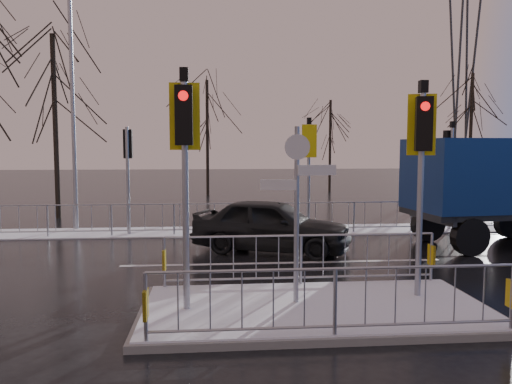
{
  "coord_description": "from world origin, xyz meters",
  "views": [
    {
      "loc": [
        -1.76,
        -8.29,
        2.85
      ],
      "look_at": [
        -0.71,
        3.58,
        1.8
      ],
      "focal_mm": 35.0,
      "sensor_mm": 36.0,
      "label": 1
    }
  ],
  "objects": [
    {
      "name": "ground",
      "position": [
        0.0,
        0.0,
        0.0
      ],
      "size": [
        120.0,
        120.0,
        0.0
      ],
      "primitive_type": "plane",
      "color": "black",
      "rests_on": "ground"
    },
    {
      "name": "snow_verge",
      "position": [
        0.0,
        8.6,
        0.02
      ],
      "size": [
        30.0,
        2.0,
        0.04
      ],
      "primitive_type": "cube",
      "color": "white",
      "rests_on": "ground"
    },
    {
      "name": "lane_markings",
      "position": [
        0.0,
        -0.33,
        0.0
      ],
      "size": [
        8.0,
        11.38,
        0.01
      ],
      "color": "silver",
      "rests_on": "ground"
    },
    {
      "name": "traffic_island",
      "position": [
        -0.01,
        0.01,
        0.39
      ],
      "size": [
        6.0,
        3.04,
        4.15
      ],
      "color": "slate",
      "rests_on": "ground"
    },
    {
      "name": "far_kerb_fixtures",
      "position": [
        0.29,
        8.09,
        1.02
      ],
      "size": [
        18.0,
        0.65,
        3.83
      ],
      "color": "#9297A0",
      "rests_on": "ground"
    },
    {
      "name": "car_far_lane",
      "position": [
        -0.14,
        5.18,
        0.74
      ],
      "size": [
        4.69,
        3.3,
        1.48
      ],
      "primitive_type": "imported",
      "rotation": [
        0.0,
        0.0,
        1.17
      ],
      "color": "black",
      "rests_on": "ground"
    },
    {
      "name": "flatbed_truck",
      "position": [
        6.0,
        5.37,
        1.66
      ],
      "size": [
        6.92,
        3.07,
        3.11
      ],
      "color": "black",
      "rests_on": "ground"
    },
    {
      "name": "tree_near_b",
      "position": [
        -8.0,
        12.5,
        5.15
      ],
      "size": [
        4.0,
        4.0,
        7.55
      ],
      "color": "black",
      "rests_on": "ground"
    },
    {
      "name": "tree_far_a",
      "position": [
        -2.0,
        22.0,
        4.82
      ],
      "size": [
        3.75,
        3.75,
        7.08
      ],
      "color": "black",
      "rests_on": "ground"
    },
    {
      "name": "tree_far_b",
      "position": [
        6.0,
        24.0,
        4.18
      ],
      "size": [
        3.25,
        3.25,
        6.14
      ],
      "color": "black",
      "rests_on": "ground"
    },
    {
      "name": "tree_far_c",
      "position": [
        14.0,
        21.0,
        5.15
      ],
      "size": [
        4.0,
        4.0,
        7.55
      ],
      "color": "black",
      "rests_on": "ground"
    },
    {
      "name": "street_lamp_left",
      "position": [
        -6.43,
        9.5,
        4.49
      ],
      "size": [
        1.25,
        0.18,
        8.2
      ],
      "color": "#9297A0",
      "rests_on": "ground"
    },
    {
      "name": "pylon_wires",
      "position": [
        16.88,
        30.0,
        11.03
      ],
      "size": [
        70.0,
        2.38,
        19.97
      ],
      "color": "#2D3033",
      "rests_on": "ground"
    }
  ]
}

